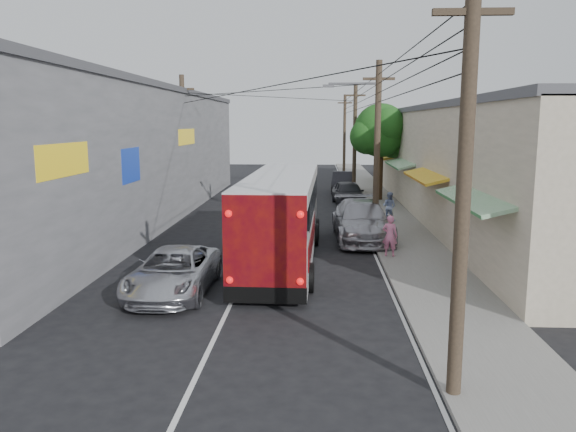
{
  "coord_description": "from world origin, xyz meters",
  "views": [
    {
      "loc": [
        2.5,
        -12.35,
        5.29
      ],
      "look_at": [
        1.43,
        8.78,
        1.77
      ],
      "focal_mm": 35.0,
      "sensor_mm": 36.0,
      "label": 1
    }
  ],
  "objects_px": {
    "parked_suv": "(362,221)",
    "parked_car_mid": "(348,193)",
    "coach_bus": "(282,216)",
    "pedestrian_far": "(389,206)",
    "pedestrian_near": "(390,236)",
    "jeepney": "(174,272)",
    "parked_car_far": "(344,183)"
  },
  "relations": [
    {
      "from": "coach_bus",
      "to": "parked_car_mid",
      "type": "height_order",
      "value": "coach_bus"
    },
    {
      "from": "coach_bus",
      "to": "pedestrian_near",
      "type": "xyz_separation_m",
      "value": [
        4.2,
        0.44,
        -0.81
      ]
    },
    {
      "from": "parked_suv",
      "to": "parked_car_mid",
      "type": "distance_m",
      "value": 11.1
    },
    {
      "from": "jeepney",
      "to": "parked_car_mid",
      "type": "xyz_separation_m",
      "value": [
        6.53,
        19.65,
        0.08
      ]
    },
    {
      "from": "pedestrian_far",
      "to": "parked_car_far",
      "type": "bearing_deg",
      "value": -49.7
    },
    {
      "from": "coach_bus",
      "to": "pedestrian_far",
      "type": "height_order",
      "value": "coach_bus"
    },
    {
      "from": "parked_suv",
      "to": "pedestrian_far",
      "type": "distance_m",
      "value": 4.8
    },
    {
      "from": "pedestrian_far",
      "to": "parked_car_mid",
      "type": "bearing_deg",
      "value": -42.56
    },
    {
      "from": "parked_car_mid",
      "to": "pedestrian_far",
      "type": "xyz_separation_m",
      "value": [
        1.8,
        -6.65,
        0.12
      ]
    },
    {
      "from": "coach_bus",
      "to": "pedestrian_far",
      "type": "bearing_deg",
      "value": 60.06
    },
    {
      "from": "parked_car_mid",
      "to": "parked_car_far",
      "type": "bearing_deg",
      "value": 84.44
    },
    {
      "from": "parked_car_far",
      "to": "pedestrian_near",
      "type": "height_order",
      "value": "pedestrian_near"
    },
    {
      "from": "jeepney",
      "to": "pedestrian_near",
      "type": "distance_m",
      "value": 8.83
    },
    {
      "from": "parked_car_far",
      "to": "pedestrian_far",
      "type": "distance_m",
      "value": 12.93
    },
    {
      "from": "pedestrian_near",
      "to": "pedestrian_far",
      "type": "distance_m",
      "value": 8.16
    },
    {
      "from": "parked_suv",
      "to": "pedestrian_near",
      "type": "distance_m",
      "value": 3.73
    },
    {
      "from": "parked_suv",
      "to": "parked_car_mid",
      "type": "relative_size",
      "value": 1.34
    },
    {
      "from": "parked_car_mid",
      "to": "pedestrian_far",
      "type": "distance_m",
      "value": 6.89
    },
    {
      "from": "coach_bus",
      "to": "parked_suv",
      "type": "xyz_separation_m",
      "value": [
        3.4,
        4.08,
        -0.85
      ]
    },
    {
      "from": "parked_car_far",
      "to": "pedestrian_far",
      "type": "xyz_separation_m",
      "value": [
        1.8,
        -12.8,
        0.08
      ]
    },
    {
      "from": "coach_bus",
      "to": "parked_suv",
      "type": "bearing_deg",
      "value": 51.62
    },
    {
      "from": "parked_car_mid",
      "to": "pedestrian_near",
      "type": "relative_size",
      "value": 2.81
    },
    {
      "from": "parked_car_mid",
      "to": "jeepney",
      "type": "bearing_deg",
      "value": -113.95
    },
    {
      "from": "parked_suv",
      "to": "parked_car_mid",
      "type": "xyz_separation_m",
      "value": [
        0.0,
        11.1,
        -0.11
      ]
    },
    {
      "from": "jeepney",
      "to": "parked_suv",
      "type": "xyz_separation_m",
      "value": [
        6.53,
        8.55,
        0.19
      ]
    },
    {
      "from": "parked_car_far",
      "to": "pedestrian_near",
      "type": "bearing_deg",
      "value": -83.63
    },
    {
      "from": "jeepney",
      "to": "pedestrian_far",
      "type": "relative_size",
      "value": 3.23
    },
    {
      "from": "jeepney",
      "to": "pedestrian_near",
      "type": "relative_size",
      "value": 3.09
    },
    {
      "from": "pedestrian_far",
      "to": "parked_suv",
      "type": "bearing_deg",
      "value": 100.34
    },
    {
      "from": "coach_bus",
      "to": "parked_car_far",
      "type": "height_order",
      "value": "coach_bus"
    },
    {
      "from": "jeepney",
      "to": "parked_suv",
      "type": "height_order",
      "value": "parked_suv"
    },
    {
      "from": "coach_bus",
      "to": "parked_car_far",
      "type": "relative_size",
      "value": 2.37
    }
  ]
}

